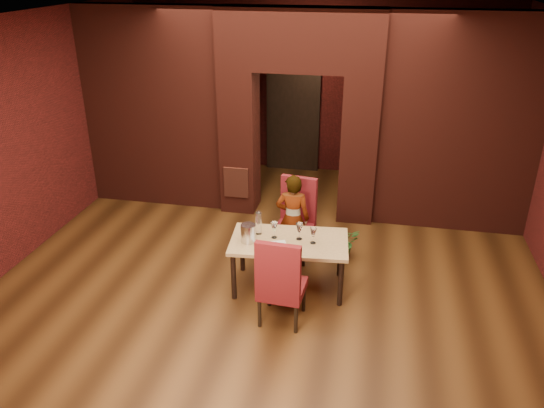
{
  "coord_description": "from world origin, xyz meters",
  "views": [
    {
      "loc": [
        1.18,
        -5.86,
        3.82
      ],
      "look_at": [
        -0.01,
        0.0,
        1.04
      ],
      "focal_mm": 35.0,
      "sensor_mm": 36.0,
      "label": 1
    }
  ],
  "objects": [
    {
      "name": "tasting_sheet",
      "position": [
        0.09,
        -0.41,
        0.67
      ],
      "size": [
        0.4,
        0.35,
        0.0
      ],
      "primitive_type": "cube",
      "rotation": [
        0.0,
        0.0,
        0.4
      ],
      "color": "silver",
      "rests_on": "dining_table"
    },
    {
      "name": "rear_door",
      "position": [
        -0.4,
        3.94,
        1.05
      ],
      "size": [
        0.9,
        0.08,
        2.1
      ],
      "primitive_type": "cube",
      "color": "black",
      "rests_on": "ground"
    },
    {
      "name": "vent_panel",
      "position": [
        -0.95,
        1.71,
        0.55
      ],
      "size": [
        0.4,
        0.03,
        0.5
      ],
      "primitive_type": "cube",
      "color": "#A0432E",
      "rests_on": "ground"
    },
    {
      "name": "pillar_right",
      "position": [
        0.95,
        2.0,
        1.15
      ],
      "size": [
        0.55,
        0.55,
        2.3
      ],
      "primitive_type": "cube",
      "color": "maroon",
      "rests_on": "ground"
    },
    {
      "name": "pillar_left",
      "position": [
        -0.95,
        2.0,
        1.15
      ],
      "size": [
        0.55,
        0.55,
        2.3
      ],
      "primitive_type": "cube",
      "color": "maroon",
      "rests_on": "ground"
    },
    {
      "name": "chair_near",
      "position": [
        0.29,
        -0.9,
        0.55
      ],
      "size": [
        0.53,
        0.53,
        1.1
      ],
      "primitive_type": "cube",
      "rotation": [
        0.0,
        0.0,
        3.08
      ],
      "color": "maroon",
      "rests_on": "ground"
    },
    {
      "name": "dining_table",
      "position": [
        0.25,
        -0.22,
        0.34
      ],
      "size": [
        1.5,
        0.94,
        0.67
      ],
      "primitive_type": "cube",
      "rotation": [
        0.0,
        0.0,
        0.09
      ],
      "color": "tan",
      "rests_on": "ground"
    },
    {
      "name": "wing_wall_left",
      "position": [
        -2.36,
        2.0,
        1.6
      ],
      "size": [
        2.28,
        0.35,
        3.2
      ],
      "primitive_type": "cube",
      "color": "maroon",
      "rests_on": "ground"
    },
    {
      "name": "wall_left",
      "position": [
        -3.5,
        0.0,
        1.6
      ],
      "size": [
        0.04,
        8.0,
        3.2
      ],
      "primitive_type": "cube",
      "color": "maroon",
      "rests_on": "ground"
    },
    {
      "name": "wine_glass_b",
      "position": [
        0.36,
        -0.17,
        0.78
      ],
      "size": [
        0.09,
        0.09,
        0.22
      ],
      "primitive_type": null,
      "color": "silver",
      "rests_on": "dining_table"
    },
    {
      "name": "wine_glass_a",
      "position": [
        0.05,
        -0.2,
        0.78
      ],
      "size": [
        0.09,
        0.09,
        0.21
      ],
      "primitive_type": null,
      "color": "white",
      "rests_on": "dining_table"
    },
    {
      "name": "lintel",
      "position": [
        0.0,
        2.0,
        2.75
      ],
      "size": [
        2.45,
        0.55,
        0.9
      ],
      "primitive_type": "cube",
      "color": "maroon",
      "rests_on": "ground"
    },
    {
      "name": "potted_plant",
      "position": [
        0.87,
        0.67,
        0.23
      ],
      "size": [
        0.52,
        0.49,
        0.46
      ],
      "primitive_type": "imported",
      "rotation": [
        0.0,
        0.0,
        0.42
      ],
      "color": "#2F6529",
      "rests_on": "ground"
    },
    {
      "name": "floor",
      "position": [
        0.0,
        0.0,
        0.0
      ],
      "size": [
        8.0,
        8.0,
        0.0
      ],
      "primitive_type": "plane",
      "color": "#4C2C13",
      "rests_on": "ground"
    },
    {
      "name": "wing_wall_right",
      "position": [
        2.36,
        2.0,
        1.6
      ],
      "size": [
        2.28,
        0.35,
        3.2
      ],
      "primitive_type": "cube",
      "color": "maroon",
      "rests_on": "ground"
    },
    {
      "name": "wall_back",
      "position": [
        0.0,
        4.0,
        1.6
      ],
      "size": [
        7.0,
        0.04,
        3.2
      ],
      "primitive_type": "cube",
      "color": "maroon",
      "rests_on": "ground"
    },
    {
      "name": "wine_glass_c",
      "position": [
        0.54,
        -0.24,
        0.77
      ],
      "size": [
        0.08,
        0.08,
        0.2
      ],
      "primitive_type": null,
      "color": "white",
      "rests_on": "dining_table"
    },
    {
      "name": "person_seated",
      "position": [
        0.18,
        0.45,
        0.63
      ],
      "size": [
        0.47,
        0.32,
        1.26
      ],
      "primitive_type": "imported",
      "rotation": [
        0.0,
        0.0,
        3.18
      ],
      "color": "silver",
      "rests_on": "ground"
    },
    {
      "name": "wine_bucket",
      "position": [
        -0.23,
        -0.35,
        0.79
      ],
      "size": [
        0.19,
        0.19,
        0.23
      ],
      "primitive_type": "cylinder",
      "color": "#B9B8C0",
      "rests_on": "dining_table"
    },
    {
      "name": "water_bottle",
      "position": [
        -0.16,
        -0.13,
        0.83
      ],
      "size": [
        0.07,
        0.07,
        0.31
      ],
      "primitive_type": "cylinder",
      "color": "white",
      "rests_on": "dining_table"
    },
    {
      "name": "rear_door_frame",
      "position": [
        -0.4,
        3.9,
        1.05
      ],
      "size": [
        1.02,
        0.04,
        2.22
      ],
      "primitive_type": "cube",
      "color": "black",
      "rests_on": "ground"
    },
    {
      "name": "ceiling",
      "position": [
        0.0,
        0.0,
        3.2
      ],
      "size": [
        7.0,
        8.0,
        0.04
      ],
      "primitive_type": "cube",
      "color": "silver",
      "rests_on": "ground"
    },
    {
      "name": "chair_far",
      "position": [
        0.18,
        0.55,
        0.56
      ],
      "size": [
        0.58,
        0.58,
        1.12
      ],
      "primitive_type": "cube",
      "rotation": [
        0.0,
        0.0,
        -0.15
      ],
      "color": "maroon",
      "rests_on": "ground"
    }
  ]
}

